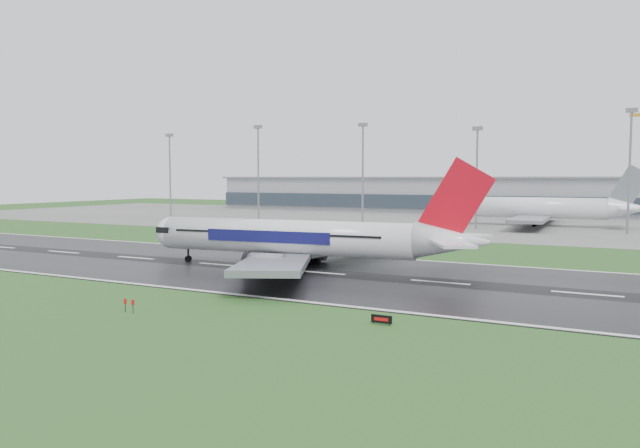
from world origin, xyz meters
The scene contains 12 objects.
ground centered at (0.00, 0.00, 0.00)m, with size 520.00×520.00×0.00m, color #24501D.
runway centered at (0.00, 0.00, 0.05)m, with size 400.00×45.00×0.10m, color black.
apron centered at (0.00, 125.00, 0.04)m, with size 400.00×130.00×0.08m, color slate.
terminal centered at (0.00, 185.00, 7.50)m, with size 240.00×36.00×15.00m, color gray.
main_airliner centered at (16.00, 3.00, 8.97)m, with size 60.08×57.22×17.74m, color white, non-canonical shape.
parked_airliner centered at (35.63, 118.15, 9.38)m, with size 63.48×59.10×18.61m, color white, non-canonical shape.
runway_sign centered at (42.04, -28.25, 0.52)m, with size 2.30×0.26×1.04m, color black, non-canonical shape.
floodmast_0 centered at (-98.34, 100.00, 15.67)m, with size 0.64×0.64×31.33m, color gray.
floodmast_1 centered at (-57.23, 100.00, 16.50)m, with size 0.64×0.64×33.00m, color gray.
floodmast_2 centered at (-16.19, 100.00, 16.08)m, with size 0.64×0.64×32.17m, color gray.
floodmast_3 centered at (21.36, 100.00, 14.80)m, with size 0.64×0.64×29.61m, color gray.
floodmast_4 centered at (62.72, 100.00, 16.49)m, with size 0.64×0.64×32.99m, color gray.
Camera 1 is at (66.11, -88.57, 15.59)m, focal length 34.82 mm.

